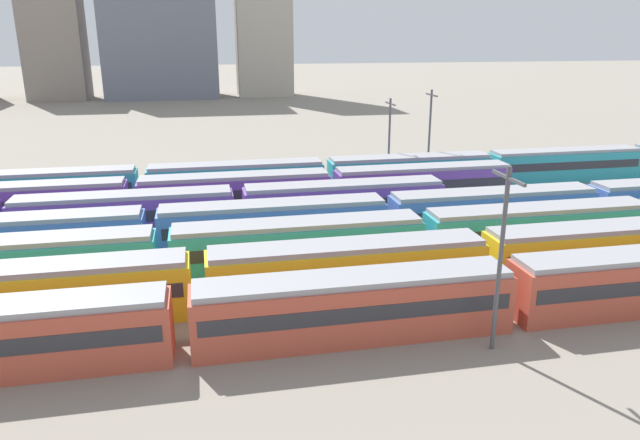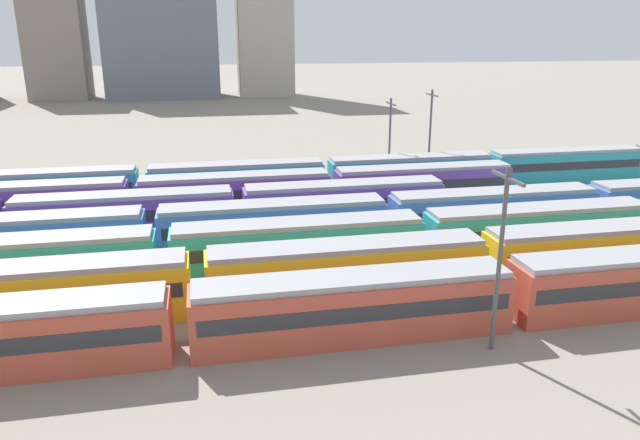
% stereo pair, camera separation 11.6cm
% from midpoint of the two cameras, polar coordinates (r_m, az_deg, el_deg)
% --- Properties ---
extents(ground_plane, '(600.00, 600.00, 0.00)m').
position_cam_midpoint_polar(ground_plane, '(49.26, -26.04, -3.79)').
color(ground_plane, gray).
extents(train_track_0, '(74.70, 3.06, 3.75)m').
position_cam_midpoint_polar(train_track_0, '(36.71, 17.87, -6.65)').
color(train_track_0, '#BC4C38').
rests_on(train_track_0, ground_plane).
extents(train_track_1, '(93.60, 3.06, 3.75)m').
position_cam_midpoint_polar(train_track_1, '(46.28, 26.10, -2.60)').
color(train_track_1, yellow).
rests_on(train_track_1, ground_plane).
extents(train_track_2, '(93.60, 3.06, 3.75)m').
position_cam_midpoint_polar(train_track_2, '(49.00, 20.35, -0.82)').
color(train_track_2, teal).
rests_on(train_track_2, ground_plane).
extents(train_track_3, '(74.70, 3.06, 3.75)m').
position_cam_midpoint_polar(train_track_3, '(49.13, 6.58, 0.24)').
color(train_track_3, '#4C70BC').
rests_on(train_track_3, ground_plane).
extents(train_track_4, '(55.80, 3.06, 3.75)m').
position_cam_midpoint_polar(train_track_4, '(52.27, -18.18, 0.52)').
color(train_track_4, '#6B429E').
rests_on(train_track_4, ground_plane).
extents(train_track_5, '(55.80, 3.06, 3.75)m').
position_cam_midpoint_polar(train_track_5, '(56.93, -8.09, 2.60)').
color(train_track_5, '#6B429E').
rests_on(train_track_5, ground_plane).
extents(train_track_6, '(93.60, 3.06, 3.75)m').
position_cam_midpoint_polar(train_track_6, '(65.78, 8.74, 4.59)').
color(train_track_6, teal).
rests_on(train_track_6, ground_plane).
extents(catenary_pole_0, '(0.24, 3.20, 10.16)m').
position_cam_midpoint_polar(catenary_pole_0, '(31.98, 17.12, -2.98)').
color(catenary_pole_0, '#4C4C51').
rests_on(catenary_pole_0, ground_plane).
extents(catenary_pole_1, '(0.24, 3.20, 9.66)m').
position_cam_midpoint_polar(catenary_pole_1, '(67.21, 6.80, 7.96)').
color(catenary_pole_1, '#4C4C51').
rests_on(catenary_pole_1, ground_plane).
extents(catenary_pole_3, '(0.24, 3.20, 10.51)m').
position_cam_midpoint_polar(catenary_pole_3, '(68.78, 10.63, 8.37)').
color(catenary_pole_3, '#4C4C51').
rests_on(catenary_pole_3, ground_plane).
extents(distant_building_1, '(14.36, 12.04, 34.00)m').
position_cam_midpoint_polar(distant_building_1, '(171.09, -24.24, 16.28)').
color(distant_building_1, gray).
rests_on(distant_building_1, ground_plane).
extents(distant_building_2, '(28.85, 17.65, 40.21)m').
position_cam_midpoint_polar(distant_building_2, '(167.72, -15.17, 18.23)').
color(distant_building_2, slate).
rests_on(distant_building_2, ground_plane).
extents(distant_building_3, '(14.66, 12.17, 49.23)m').
position_cam_midpoint_polar(distant_building_3, '(168.65, -5.45, 20.25)').
color(distant_building_3, '#B2A899').
rests_on(distant_building_3, ground_plane).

